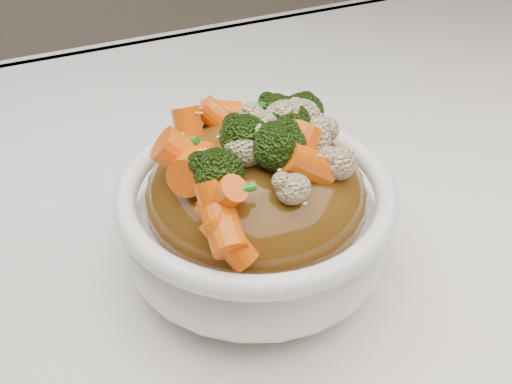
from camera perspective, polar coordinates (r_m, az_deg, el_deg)
name	(u,v)px	position (r m, az deg, el deg)	size (l,w,h in m)	color
tablecloth	(265,257)	(0.49, 0.88, -6.22)	(1.20, 0.80, 0.04)	white
bowl	(256,223)	(0.43, 0.00, -3.02)	(0.19, 0.19, 0.08)	white
sauce_base	(256,195)	(0.41, 0.00, -0.29)	(0.15, 0.15, 0.08)	#58360F
carrots	(256,127)	(0.38, 0.00, 6.23)	(0.15, 0.15, 0.04)	#F45C07
broccoli	(256,128)	(0.38, 0.00, 6.12)	(0.15, 0.15, 0.04)	black
cauliflower	(256,130)	(0.38, 0.00, 5.90)	(0.15, 0.15, 0.03)	beige
scallions	(256,126)	(0.38, 0.00, 6.35)	(0.12, 0.12, 0.02)	#1E781B
sesame_seeds	(256,126)	(0.38, 0.00, 6.35)	(0.14, 0.14, 0.01)	beige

